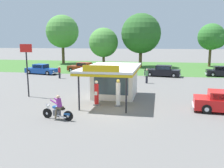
{
  "coord_description": "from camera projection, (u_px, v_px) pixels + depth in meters",
  "views": [
    {
      "loc": [
        3.3,
        -16.23,
        4.86
      ],
      "look_at": [
        -0.47,
        2.82,
        1.4
      ],
      "focal_mm": 38.33,
      "sensor_mm": 36.0,
      "label": 1
    }
  ],
  "objects": [
    {
      "name": "parked_car_back_row_centre",
      "position": [
        82.0,
        67.0,
        38.92
      ],
      "size": [
        5.1,
        2.74,
        1.52
      ],
      "color": "#993819",
      "rests_on": "ground"
    },
    {
      "name": "bystander_admiring_sedan",
      "position": [
        59.0,
        72.0,
        31.83
      ],
      "size": [
        0.35,
        0.35,
        1.61
      ],
      "color": "black",
      "rests_on": "ground"
    },
    {
      "name": "ground_plane",
      "position": [
        111.0,
        110.0,
        17.16
      ],
      "size": [
        300.0,
        300.0,
        0.0
      ],
      "primitive_type": "plane",
      "color": "slate"
    },
    {
      "name": "tree_oak_far_right",
      "position": [
        104.0,
        43.0,
        46.88
      ],
      "size": [
        5.73,
        5.73,
        7.54
      ],
      "color": "brown",
      "rests_on": "ground"
    },
    {
      "name": "tree_oak_distant_spare",
      "position": [
        61.0,
        32.0,
        52.52
      ],
      "size": [
        7.16,
        7.16,
        10.62
      ],
      "color": "brown",
      "rests_on": "ground"
    },
    {
      "name": "gas_pump_nearside",
      "position": [
        96.0,
        94.0,
        18.38
      ],
      "size": [
        0.44,
        0.44,
        1.94
      ],
      "color": "slate",
      "rests_on": "ground"
    },
    {
      "name": "parked_car_back_row_far_left",
      "position": [
        42.0,
        70.0,
        36.15
      ],
      "size": [
        5.42,
        2.73,
        1.51
      ],
      "color": "#19479E",
      "rests_on": "ground"
    },
    {
      "name": "tree_oak_far_left",
      "position": [
        212.0,
        37.0,
        45.83
      ],
      "size": [
        5.08,
        5.08,
        8.3
      ],
      "color": "brown",
      "rests_on": "ground"
    },
    {
      "name": "motorcycle_with_rider",
      "position": [
        58.0,
        109.0,
        14.98
      ],
      "size": [
        2.18,
        0.75,
        1.58
      ],
      "color": "black",
      "rests_on": "ground"
    },
    {
      "name": "tree_oak_left",
      "position": [
        142.0,
        34.0,
        45.63
      ],
      "size": [
        7.54,
        7.54,
        10.14
      ],
      "color": "brown",
      "rests_on": "ground"
    },
    {
      "name": "parked_car_back_row_centre_right",
      "position": [
        105.0,
        71.0,
        34.28
      ],
      "size": [
        5.34,
        2.39,
        1.42
      ],
      "color": "#7AC6D1",
      "rests_on": "ground"
    },
    {
      "name": "gas_pump_offside",
      "position": [
        118.0,
        94.0,
        18.04
      ],
      "size": [
        0.44,
        0.44,
        2.09
      ],
      "color": "slate",
      "rests_on": "ground"
    },
    {
      "name": "bystander_strolling_foreground",
      "position": [
        147.0,
        76.0,
        28.06
      ],
      "size": [
        0.34,
        0.34,
        1.73
      ],
      "color": "black",
      "rests_on": "ground"
    },
    {
      "name": "roadside_pole_sign",
      "position": [
        27.0,
        61.0,
        20.81
      ],
      "size": [
        1.1,
        0.12,
        4.65
      ],
      "color": "black",
      "rests_on": "ground"
    },
    {
      "name": "parked_car_back_row_left",
      "position": [
        163.0,
        71.0,
        33.67
      ],
      "size": [
        5.18,
        2.58,
        1.56
      ],
      "color": "black",
      "rests_on": "ground"
    },
    {
      "name": "grass_verge_strip",
      "position": [
        142.0,
        67.0,
        46.13
      ],
      "size": [
        120.0,
        24.0,
        0.01
      ],
      "primitive_type": "cube",
      "color": "#3D6B2D",
      "rests_on": "ground"
    },
    {
      "name": "parked_car_back_row_centre_left",
      "position": [
        224.0,
        72.0,
        33.59
      ],
      "size": [
        5.2,
        2.21,
        1.43
      ],
      "color": "black",
      "rests_on": "ground"
    },
    {
      "name": "service_station_kiosk",
      "position": [
        114.0,
        79.0,
        20.91
      ],
      "size": [
        4.28,
        7.51,
        3.3
      ],
      "color": "silver",
      "rests_on": "ground"
    }
  ]
}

